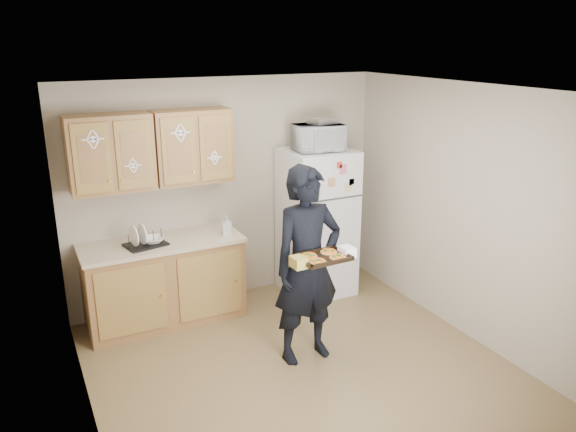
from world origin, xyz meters
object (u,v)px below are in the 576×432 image
at_px(person, 307,266).
at_px(microwave, 318,138).
at_px(refrigerator, 317,222).
at_px(baking_tray, 323,258).
at_px(dish_rack, 145,238).

relative_size(person, microwave, 3.52).
distance_m(refrigerator, microwave, 1.00).
height_order(person, baking_tray, person).
bearing_deg(person, refrigerator, 54.84).
distance_m(refrigerator, person, 1.47).
xyz_separation_m(refrigerator, baking_tray, (-0.81, -1.53, 0.26)).
bearing_deg(refrigerator, person, -122.86).
xyz_separation_m(baking_tray, dish_rack, (-1.16, 1.54, -0.13)).
bearing_deg(baking_tray, microwave, 59.88).
bearing_deg(refrigerator, baking_tray, -117.82).
relative_size(refrigerator, person, 0.92).
height_order(microwave, dish_rack, microwave).
relative_size(refrigerator, baking_tray, 4.00).
bearing_deg(microwave, person, -117.64).
distance_m(baking_tray, microwave, 1.83).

